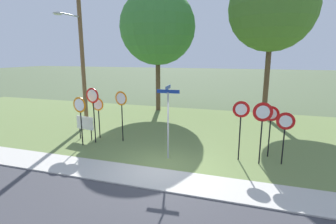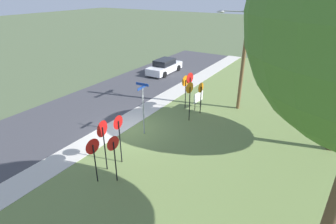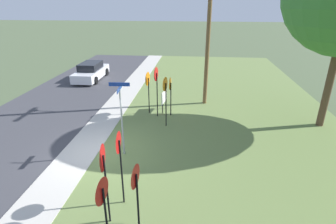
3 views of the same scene
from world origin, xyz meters
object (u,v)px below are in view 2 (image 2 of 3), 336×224
Objects in this scene: yield_sign_near_left at (103,134)px; notice_board at (198,98)px; stop_sign_near_left at (185,85)px; stop_sign_near_right at (190,84)px; stop_sign_far_center at (201,91)px; parked_hatchback_near at (165,67)px; utility_pole at (244,39)px; street_name_post at (143,105)px; yield_sign_far_right at (114,149)px; stop_sign_far_left at (190,93)px; yield_sign_near_right at (93,151)px; yield_sign_far_left at (119,128)px.

yield_sign_near_left reaches higher than notice_board.
stop_sign_near_left is 8.29m from yield_sign_near_left.
stop_sign_near_right is 0.90m from stop_sign_far_center.
yield_sign_near_left is at bearing 22.25° from parked_hatchback_near.
utility_pole is at bearing 62.07° from parked_hatchback_near.
notice_board is (-4.93, 1.14, -1.03)m from street_name_post.
yield_sign_near_left is 11.07m from utility_pole.
parked_hatchback_near is at bearing -125.08° from notice_board.
stop_sign_near_left is 0.72m from stop_sign_near_right.
stop_sign_near_left is 9.13m from parked_hatchback_near.
yield_sign_far_right is (8.28, 0.67, -0.38)m from stop_sign_near_right.
stop_sign_far_left reaches higher than notice_board.
notice_board is at bearing 164.60° from stop_sign_near_right.
stop_sign_far_left is 1.20× the size of yield_sign_near_right.
stop_sign_near_left is 0.55× the size of parked_hatchback_near.
yield_sign_far_left is 1.45m from yield_sign_far_right.
stop_sign_near_left is at bearing 172.26° from street_name_post.
stop_sign_near_left is 1.10× the size of stop_sign_far_center.
stop_sign_near_right is 1.07× the size of stop_sign_far_left.
yield_sign_near_right is 0.49× the size of parked_hatchback_near.
notice_board is (-0.39, 0.86, -0.93)m from stop_sign_near_left.
yield_sign_far_left is 0.57× the size of parked_hatchback_near.
notice_board is at bearing -140.40° from stop_sign_far_center.
yield_sign_near_right is 0.24× the size of utility_pole.
street_name_post is 0.71× the size of parked_hatchback_near.
yield_sign_near_right is at bearing 6.29° from stop_sign_far_left.
yield_sign_far_right is (0.38, 0.97, -0.26)m from yield_sign_near_left.
stop_sign_near_left is at bearing -179.52° from yield_sign_far_left.
yield_sign_near_right is at bearing -1.31° from yield_sign_far_left.
stop_sign_near_left is 4.84m from utility_pole.
stop_sign_near_right is 1.09× the size of yield_sign_near_left.
stop_sign_far_center is 4.37m from utility_pole.
utility_pole is 2.05× the size of parked_hatchback_near.
utility_pole reaches higher than parked_hatchback_near.
stop_sign_far_left is 0.83× the size of street_name_post.
parked_hatchback_near is at bearing -151.07° from yield_sign_near_right.
stop_sign_near_right is at bearing 176.31° from yield_sign_far_left.
stop_sign_near_right is 1.10× the size of yield_sign_far_left.
street_name_post is at bearing -3.96° from stop_sign_near_right.
stop_sign_near_left is at bearing 173.16° from yield_sign_near_left.
street_name_post reaches higher than notice_board.
stop_sign_far_center is 0.24× the size of utility_pole.
street_name_post reaches higher than parked_hatchback_near.
yield_sign_far_left reaches higher than parked_hatchback_near.
stop_sign_far_center reaches higher than notice_board.
stop_sign_near_right is 0.31× the size of utility_pole.
notice_board is (-8.67, 0.62, -1.10)m from yield_sign_near_left.
stop_sign_far_center is 9.01m from yield_sign_near_right.
yield_sign_near_right is at bearing 5.58° from notice_board.
yield_sign_far_left is (-1.71, -0.05, 0.28)m from yield_sign_near_right.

